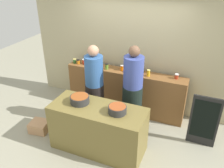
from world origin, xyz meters
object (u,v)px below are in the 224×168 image
(preserve_jar_11, at_px, (177,76))
(cook_with_tongs, at_px, (95,92))
(cooking_pot_center, at_px, (117,109))
(chalkboard_sign, at_px, (204,121))
(preserve_jar_10, at_px, (148,73))
(cooking_pot_left, at_px, (80,99))
(preserve_jar_4, at_px, (96,64))
(preserve_jar_8, at_px, (137,69))
(preserve_jar_6, at_px, (122,68))
(bread_crate, at_px, (40,126))
(preserve_jar_0, at_px, (75,61))
(preserve_jar_1, at_px, (78,62))
(preserve_jar_5, at_px, (107,66))
(preserve_jar_9, at_px, (142,70))
(preserve_jar_2, at_px, (84,62))
(preserve_jar_3, at_px, (89,63))
(cook_in_cap, at_px, (132,94))
(preserve_jar_7, at_px, (131,70))

(preserve_jar_11, distance_m, cook_with_tongs, 1.70)
(cooking_pot_center, relative_size, chalkboard_sign, 0.30)
(preserve_jar_10, relative_size, cooking_pot_left, 0.42)
(preserve_jar_4, height_order, preserve_jar_8, preserve_jar_8)
(preserve_jar_6, bearing_deg, bread_crate, -131.70)
(preserve_jar_10, relative_size, preserve_jar_11, 1.37)
(preserve_jar_0, height_order, preserve_jar_8, preserve_jar_8)
(preserve_jar_11, bearing_deg, cook_with_tongs, -150.48)
(preserve_jar_1, bearing_deg, cooking_pot_center, -41.67)
(preserve_jar_5, height_order, preserve_jar_6, preserve_jar_5)
(preserve_jar_5, bearing_deg, bread_crate, -124.32)
(preserve_jar_9, height_order, preserve_jar_11, preserve_jar_9)
(cooking_pot_left, xyz_separation_m, cook_with_tongs, (-0.01, 0.60, -0.16))
(preserve_jar_8, height_order, preserve_jar_10, preserve_jar_10)
(preserve_jar_10, xyz_separation_m, cooking_pot_left, (-0.89, -1.32, -0.11))
(preserve_jar_1, height_order, preserve_jar_10, preserve_jar_10)
(preserve_jar_2, bearing_deg, preserve_jar_0, -170.71)
(cook_with_tongs, relative_size, chalkboard_sign, 1.70)
(preserve_jar_3, relative_size, chalkboard_sign, 0.10)
(preserve_jar_1, xyz_separation_m, cooking_pot_center, (1.52, -1.35, -0.10))
(cook_in_cap, bearing_deg, preserve_jar_2, 157.01)
(preserve_jar_7, bearing_deg, bread_crate, -136.68)
(cook_in_cap, height_order, bread_crate, cook_in_cap)
(preserve_jar_10, height_order, preserve_jar_11, preserve_jar_10)
(preserve_jar_7, height_order, cook_with_tongs, cook_with_tongs)
(preserve_jar_10, relative_size, cook_with_tongs, 0.08)
(bread_crate, bearing_deg, preserve_jar_1, 81.75)
(preserve_jar_1, xyz_separation_m, cooking_pot_left, (0.78, -1.32, -0.09))
(preserve_jar_5, relative_size, chalkboard_sign, 0.12)
(preserve_jar_2, bearing_deg, bread_crate, -102.65)
(preserve_jar_3, xyz_separation_m, bread_crate, (-0.46, -1.43, -0.95))
(preserve_jar_1, height_order, preserve_jar_3, preserve_jar_3)
(preserve_jar_5, height_order, preserve_jar_8, preserve_jar_8)
(preserve_jar_3, distance_m, preserve_jar_11, 1.98)
(preserve_jar_2, xyz_separation_m, preserve_jar_5, (0.61, -0.06, 0.00))
(preserve_jar_6, height_order, cook_with_tongs, cook_with_tongs)
(preserve_jar_6, bearing_deg, preserve_jar_8, 9.81)
(preserve_jar_8, bearing_deg, preserve_jar_9, 1.20)
(preserve_jar_0, distance_m, preserve_jar_3, 0.37)
(preserve_jar_1, relative_size, cooking_pot_left, 0.31)
(preserve_jar_2, height_order, bread_crate, preserve_jar_2)
(preserve_jar_4, distance_m, preserve_jar_8, 0.96)
(cooking_pot_left, bearing_deg, preserve_jar_11, 44.39)
(cook_in_cap, bearing_deg, cook_with_tongs, -166.58)
(preserve_jar_1, relative_size, preserve_jar_7, 0.81)
(preserve_jar_6, relative_size, chalkboard_sign, 0.12)
(preserve_jar_5, distance_m, preserve_jar_7, 0.56)
(cooking_pot_left, bearing_deg, bread_crate, -176.71)
(preserve_jar_10, height_order, cook_in_cap, cook_in_cap)
(preserve_jar_11, distance_m, cooking_pot_center, 1.63)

